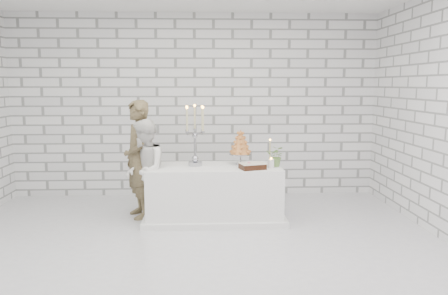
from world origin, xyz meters
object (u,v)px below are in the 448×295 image
(candelabra, at_px, (195,135))
(croquembouche, at_px, (240,147))
(groom, at_px, (138,159))
(cake_table, at_px, (214,193))
(bride, at_px, (145,171))

(candelabra, relative_size, croquembouche, 1.71)
(groom, distance_m, croquembouche, 1.43)
(candelabra, height_order, croquembouche, candelabra)
(cake_table, xyz_separation_m, candelabra, (-0.26, 0.05, 0.79))
(cake_table, xyz_separation_m, bride, (-0.94, -0.06, 0.32))
(groom, bearing_deg, bride, 2.58)
(groom, distance_m, bride, 0.29)
(croquembouche, bearing_deg, cake_table, -163.03)
(groom, xyz_separation_m, croquembouche, (1.42, -0.06, 0.17))
(cake_table, height_order, groom, groom)
(cake_table, distance_m, groom, 1.16)
(cake_table, height_order, croquembouche, croquembouche)
(groom, height_order, bride, groom)
(groom, relative_size, candelabra, 1.96)
(bride, relative_size, croquembouche, 2.86)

